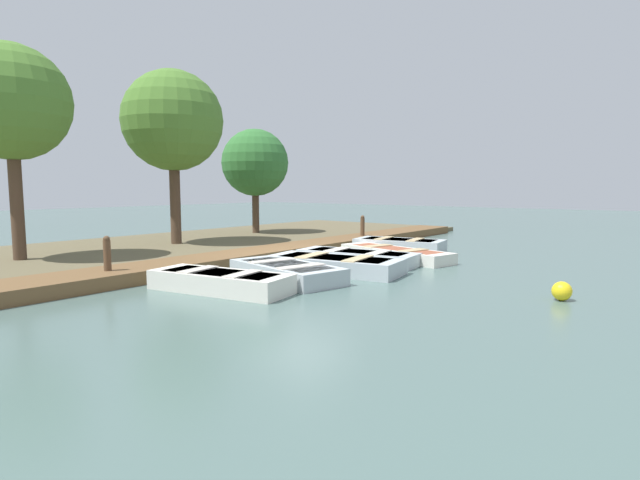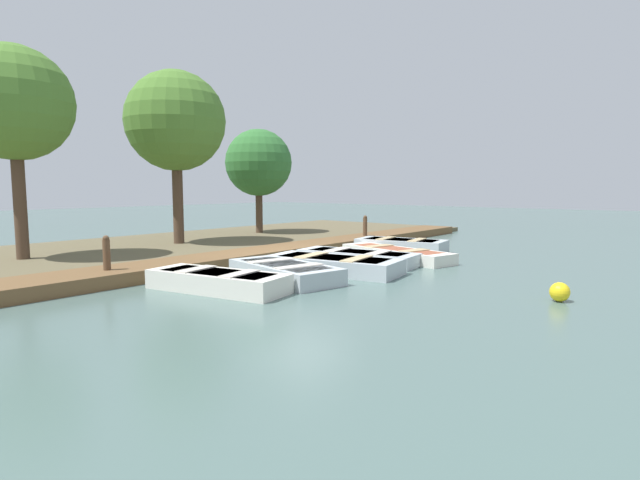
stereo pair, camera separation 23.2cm
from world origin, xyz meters
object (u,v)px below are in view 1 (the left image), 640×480
(rowboat_3, at_px, (357,257))
(rowboat_5, at_px, (399,245))
(mooring_post_near, at_px, (107,260))
(buoy, at_px, (562,291))
(park_tree_left, at_px, (173,122))
(rowboat_1, at_px, (286,271))
(rowboat_2, at_px, (334,264))
(rowboat_0, at_px, (220,281))
(mooring_post_far, at_px, (362,229))
(park_tree_far_left, at_px, (10,103))
(rowboat_4, at_px, (395,253))
(park_tree_center, at_px, (255,163))

(rowboat_3, xyz_separation_m, rowboat_5, (-0.32, 2.80, 0.04))
(mooring_post_near, bearing_deg, rowboat_3, 65.84)
(buoy, relative_size, park_tree_left, 0.06)
(rowboat_5, bearing_deg, buoy, -46.64)
(rowboat_1, distance_m, rowboat_2, 1.44)
(rowboat_2, bearing_deg, rowboat_5, 88.97)
(rowboat_0, relative_size, rowboat_3, 0.91)
(rowboat_0, bearing_deg, mooring_post_far, 94.78)
(mooring_post_near, bearing_deg, rowboat_1, 45.59)
(rowboat_5, xyz_separation_m, park_tree_left, (-6.10, -3.79, 3.86))
(rowboat_5, xyz_separation_m, mooring_post_near, (-2.16, -8.31, 0.30))
(rowboat_2, relative_size, buoy, 9.71)
(rowboat_3, bearing_deg, park_tree_far_left, -146.52)
(rowboat_5, distance_m, mooring_post_near, 8.59)
(rowboat_0, bearing_deg, mooring_post_near, -167.98)
(rowboat_2, xyz_separation_m, rowboat_5, (-0.66, 4.27, 0.02))
(mooring_post_far, bearing_deg, rowboat_0, -74.63)
(rowboat_2, height_order, buoy, rowboat_2)
(rowboat_4, height_order, park_tree_far_left, park_tree_far_left)
(mooring_post_near, bearing_deg, park_tree_center, 117.92)
(buoy, bearing_deg, park_tree_center, 159.27)
(rowboat_1, bearing_deg, mooring_post_far, 122.63)
(rowboat_4, relative_size, mooring_post_near, 3.60)
(rowboat_3, xyz_separation_m, park_tree_left, (-6.42, -0.99, 3.90))
(park_tree_far_left, bearing_deg, mooring_post_far, 67.61)
(rowboat_3, distance_m, buoy, 5.41)
(mooring_post_far, height_order, park_tree_left, park_tree_left)
(rowboat_2, distance_m, mooring_post_far, 6.16)
(rowboat_4, bearing_deg, park_tree_far_left, -120.65)
(park_tree_far_left, xyz_separation_m, park_tree_left, (0.03, 4.66, 0.03))
(rowboat_5, height_order, park_tree_far_left, park_tree_far_left)
(buoy, height_order, park_tree_far_left, park_tree_far_left)
(rowboat_2, distance_m, park_tree_far_left, 8.86)
(rowboat_5, height_order, park_tree_center, park_tree_center)
(buoy, bearing_deg, rowboat_5, 143.32)
(rowboat_0, height_order, park_tree_far_left, park_tree_far_left)
(rowboat_1, bearing_deg, rowboat_3, 104.07)
(rowboat_1, relative_size, park_tree_far_left, 0.54)
(mooring_post_near, height_order, park_tree_left, park_tree_left)
(rowboat_3, height_order, mooring_post_near, mooring_post_near)
(rowboat_3, bearing_deg, rowboat_1, -95.86)
(rowboat_1, bearing_deg, park_tree_far_left, -144.93)
(rowboat_3, height_order, rowboat_5, rowboat_5)
(park_tree_center, bearing_deg, buoy, -20.73)
(rowboat_1, height_order, park_tree_center, park_tree_center)
(rowboat_1, bearing_deg, park_tree_center, 151.49)
(rowboat_4, distance_m, park_tree_left, 8.16)
(rowboat_0, relative_size, rowboat_2, 0.90)
(mooring_post_far, distance_m, park_tree_far_left, 11.02)
(rowboat_3, xyz_separation_m, park_tree_far_left, (-6.45, -5.66, 3.87))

